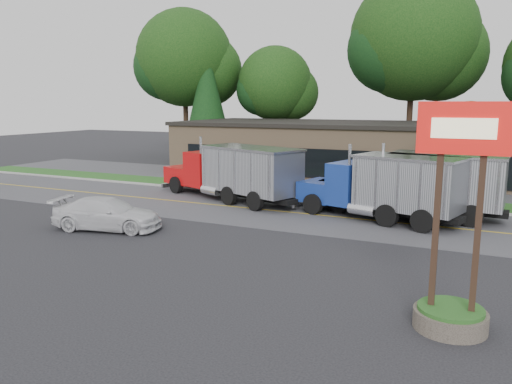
% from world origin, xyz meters
% --- Properties ---
extents(ground, '(140.00, 140.00, 0.00)m').
position_xyz_m(ground, '(0.00, 0.00, 0.00)').
color(ground, '#323237').
rests_on(ground, ground).
extents(road, '(60.00, 8.00, 0.02)m').
position_xyz_m(road, '(0.00, 9.00, 0.00)').
color(road, '#5B5B61').
rests_on(road, ground).
extents(center_line, '(60.00, 0.12, 0.01)m').
position_xyz_m(center_line, '(0.00, 9.00, 0.00)').
color(center_line, gold).
rests_on(center_line, ground).
extents(curb, '(60.00, 0.30, 0.12)m').
position_xyz_m(curb, '(0.00, 13.20, 0.00)').
color(curb, '#9E9E99').
rests_on(curb, ground).
extents(grass_verge, '(60.00, 3.40, 0.03)m').
position_xyz_m(grass_verge, '(0.00, 15.00, 0.00)').
color(grass_verge, '#1F4F1B').
rests_on(grass_verge, ground).
extents(far_parking, '(60.00, 7.00, 0.02)m').
position_xyz_m(far_parking, '(0.00, 20.00, 0.00)').
color(far_parking, '#5B5B61').
rests_on(far_parking, ground).
extents(strip_mall, '(32.00, 12.00, 4.00)m').
position_xyz_m(strip_mall, '(2.00, 26.00, 2.00)').
color(strip_mall, tan).
rests_on(strip_mall, ground).
extents(bilo_sign, '(2.20, 1.90, 5.95)m').
position_xyz_m(bilo_sign, '(10.50, -2.50, 2.02)').
color(bilo_sign, '#6B6054').
rests_on(bilo_sign, ground).
extents(tree_far_a, '(11.26, 10.60, 16.07)m').
position_xyz_m(tree_far_a, '(-19.83, 32.14, 10.26)').
color(tree_far_a, '#382619').
rests_on(tree_far_a, ground).
extents(tree_far_b, '(8.31, 7.82, 11.86)m').
position_xyz_m(tree_far_b, '(-9.87, 34.10, 7.57)').
color(tree_far_b, '#382619').
rests_on(tree_far_b, ground).
extents(tree_far_c, '(12.45, 11.72, 17.77)m').
position_xyz_m(tree_far_c, '(4.19, 34.15, 11.34)').
color(tree_far_c, '#382619').
rests_on(tree_far_c, ground).
extents(evergreen_left, '(5.23, 5.23, 11.89)m').
position_xyz_m(evergreen_left, '(-16.00, 30.00, 6.54)').
color(evergreen_left, '#382619').
rests_on(evergreen_left, ground).
extents(tree_verge, '(4.23, 3.98, 6.03)m').
position_xyz_m(tree_verge, '(10.06, 15.05, 3.83)').
color(tree_verge, '#382619').
rests_on(tree_verge, ground).
extents(dump_truck_red, '(10.80, 6.16, 3.36)m').
position_xyz_m(dump_truck_red, '(-2.79, 10.71, 1.82)').
color(dump_truck_red, black).
rests_on(dump_truck_red, ground).
extents(dump_truck_blue, '(8.79, 4.60, 3.36)m').
position_xyz_m(dump_truck_blue, '(6.57, 9.26, 1.81)').
color(dump_truck_blue, black).
rests_on(dump_truck_blue, ground).
extents(dump_truck_maroon, '(9.61, 3.25, 3.36)m').
position_xyz_m(dump_truck_maroon, '(8.00, 10.94, 1.81)').
color(dump_truck_maroon, black).
rests_on(dump_truck_maroon, ground).
extents(rally_car, '(5.51, 3.27, 1.50)m').
position_xyz_m(rally_car, '(-5.00, 1.93, 0.75)').
color(rally_car, silver).
rests_on(rally_car, ground).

